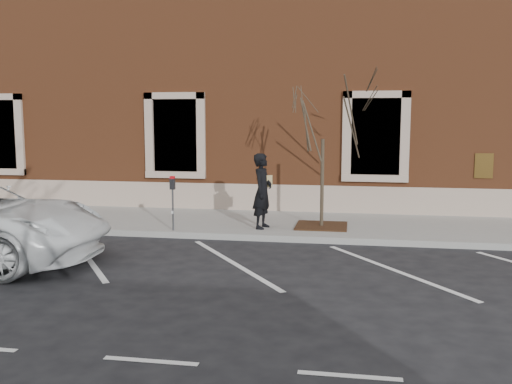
# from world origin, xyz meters

# --- Properties ---
(ground) EXTENTS (120.00, 120.00, 0.00)m
(ground) POSITION_xyz_m (0.00, 0.00, 0.00)
(ground) COLOR #28282B
(ground) RESTS_ON ground
(sidewalk_near) EXTENTS (40.00, 3.50, 0.15)m
(sidewalk_near) POSITION_xyz_m (0.00, 1.75, 0.07)
(sidewalk_near) COLOR #9D9993
(sidewalk_near) RESTS_ON ground
(curb_near) EXTENTS (40.00, 0.12, 0.15)m
(curb_near) POSITION_xyz_m (0.00, -0.05, 0.07)
(curb_near) COLOR #9E9E99
(curb_near) RESTS_ON ground
(parking_stripes) EXTENTS (28.00, 4.40, 0.01)m
(parking_stripes) POSITION_xyz_m (0.00, -2.20, 0.00)
(parking_stripes) COLOR silver
(parking_stripes) RESTS_ON ground
(building_civic) EXTENTS (40.00, 8.62, 8.00)m
(building_civic) POSITION_xyz_m (0.00, 7.74, 4.00)
(building_civic) COLOR brown
(building_civic) RESTS_ON ground
(man) EXTENTS (0.60, 0.78, 1.91)m
(man) POSITION_xyz_m (0.13, 0.79, 1.10)
(man) COLOR black
(man) RESTS_ON sidewalk_near
(parking_meter) EXTENTS (0.12, 0.09, 1.36)m
(parking_meter) POSITION_xyz_m (-2.02, 0.12, 1.10)
(parking_meter) COLOR #595B60
(parking_meter) RESTS_ON sidewalk_near
(tree_grate) EXTENTS (1.31, 1.31, 0.03)m
(tree_grate) POSITION_xyz_m (1.61, 1.26, 0.17)
(tree_grate) COLOR #3F2A14
(tree_grate) RESTS_ON sidewalk_near
(sapling) EXTENTS (2.46, 2.46, 4.11)m
(sapling) POSITION_xyz_m (1.61, 1.26, 3.02)
(sapling) COLOR #463B2A
(sapling) RESTS_ON sidewalk_near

